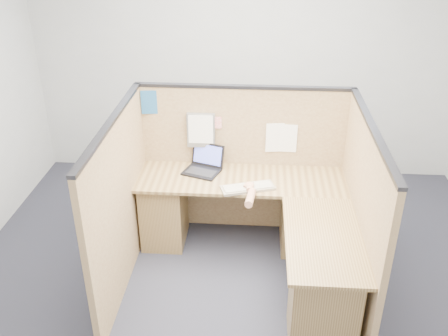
# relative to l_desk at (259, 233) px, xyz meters

# --- Properties ---
(floor) EXTENTS (5.00, 5.00, 0.00)m
(floor) POSITION_rel_l_desk_xyz_m (-0.18, -0.29, -0.39)
(floor) COLOR black
(floor) RESTS_ON ground
(wall_back) EXTENTS (5.00, 0.00, 5.00)m
(wall_back) POSITION_rel_l_desk_xyz_m (-0.18, 1.96, 1.01)
(wall_back) COLOR #A9ACAE
(wall_back) RESTS_ON floor
(cubicle_partitions) EXTENTS (2.06, 1.83, 1.53)m
(cubicle_partitions) POSITION_rel_l_desk_xyz_m (-0.18, 0.14, 0.38)
(cubicle_partitions) COLOR brown
(cubicle_partitions) RESTS_ON floor
(l_desk) EXTENTS (1.95, 1.75, 0.73)m
(l_desk) POSITION_rel_l_desk_xyz_m (0.00, 0.00, 0.00)
(l_desk) COLOR brown
(l_desk) RESTS_ON floor
(laptop) EXTENTS (0.39, 0.41, 0.24)m
(laptop) POSITION_rel_l_desk_xyz_m (-0.57, 0.54, 0.40)
(laptop) COLOR black
(laptop) RESTS_ON l_desk
(keyboard) EXTENTS (0.51, 0.31, 0.03)m
(keyboard) POSITION_rel_l_desk_xyz_m (-0.12, 0.20, 0.35)
(keyboard) COLOR gray
(keyboard) RESTS_ON l_desk
(mouse) EXTENTS (0.11, 0.08, 0.04)m
(mouse) POSITION_rel_l_desk_xyz_m (-0.10, 0.19, 0.36)
(mouse) COLOR silver
(mouse) RESTS_ON l_desk
(hand_forearm) EXTENTS (0.11, 0.37, 0.08)m
(hand_forearm) POSITION_rel_l_desk_xyz_m (-0.09, 0.06, 0.37)
(hand_forearm) COLOR tan
(hand_forearm) RESTS_ON l_desk
(blue_poster) EXTENTS (0.17, 0.03, 0.23)m
(blue_poster) POSITION_rel_l_desk_xyz_m (-1.06, 0.68, 0.96)
(blue_poster) COLOR #1D5287
(blue_poster) RESTS_ON cubicle_partitions
(american_flag) EXTENTS (0.18, 0.01, 0.32)m
(american_flag) POSITION_rel_l_desk_xyz_m (-0.50, 0.67, 0.77)
(american_flag) COLOR olive
(american_flag) RESTS_ON cubicle_partitions
(file_holder) EXTENTS (0.27, 0.05, 0.34)m
(file_holder) POSITION_rel_l_desk_xyz_m (-0.59, 0.66, 0.70)
(file_holder) COLOR slate
(file_holder) RESTS_ON cubicle_partitions
(paper_left) EXTENTS (0.22, 0.02, 0.28)m
(paper_left) POSITION_rel_l_desk_xyz_m (0.22, 0.68, 0.63)
(paper_left) COLOR white
(paper_left) RESTS_ON cubicle_partitions
(paper_right) EXTENTS (0.23, 0.04, 0.30)m
(paper_right) POSITION_rel_l_desk_xyz_m (0.15, 0.68, 0.63)
(paper_right) COLOR white
(paper_right) RESTS_ON cubicle_partitions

